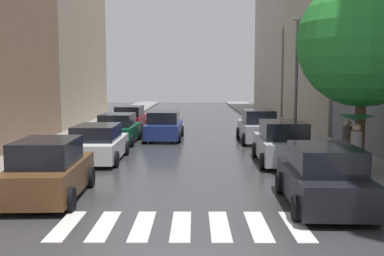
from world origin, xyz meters
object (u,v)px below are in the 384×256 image
at_px(parked_car_left_second, 98,144).
at_px(street_tree_right, 363,42).
at_px(pedestrian_by_kerb, 357,131).
at_px(parked_car_left_nearest, 49,171).
at_px(car_midroad, 164,126).
at_px(parked_car_right_second, 282,144).
at_px(lamp_post_right, 297,70).
at_px(parked_car_left_third, 118,129).
at_px(pedestrian_foreground, 347,141).
at_px(parked_car_right_third, 258,127).
at_px(parked_car_right_nearest, 323,178).
at_px(parked_car_left_fourth, 130,119).

distance_m(parked_car_left_second, street_tree_right, 11.04).
bearing_deg(pedestrian_by_kerb, street_tree_right, 136.53).
relative_size(parked_car_left_nearest, parked_car_left_second, 0.93).
bearing_deg(car_midroad, parked_car_right_second, -141.94).
xyz_separation_m(parked_car_left_nearest, lamp_post_right, (9.40, 10.54, 3.09)).
distance_m(parked_car_left_third, lamp_post_right, 9.88).
distance_m(parked_car_right_second, pedestrian_foreground, 2.56).
bearing_deg(street_tree_right, parked_car_left_third, 140.59).
height_order(parked_car_left_nearest, parked_car_right_second, same).
relative_size(parked_car_left_third, car_midroad, 0.95).
distance_m(parked_car_left_third, parked_car_right_third, 7.61).
relative_size(parked_car_right_second, car_midroad, 0.98).
bearing_deg(parked_car_left_second, street_tree_right, -106.48).
bearing_deg(parked_car_left_second, parked_car_right_nearest, -132.29).
height_order(parked_car_left_nearest, pedestrian_foreground, pedestrian_foreground).
relative_size(pedestrian_by_kerb, lamp_post_right, 0.32).
relative_size(parked_car_left_nearest, pedestrian_by_kerb, 1.97).
bearing_deg(parked_car_right_second, parked_car_right_third, 2.56).
relative_size(pedestrian_by_kerb, street_tree_right, 0.30).
height_order(parked_car_left_third, parked_car_left_fourth, parked_car_left_fourth).
distance_m(parked_car_left_second, parked_car_right_second, 7.67).
distance_m(parked_car_left_third, pedestrian_by_kerb, 13.14).
relative_size(pedestrian_foreground, street_tree_right, 0.26).
relative_size(parked_car_left_third, parked_car_right_second, 0.96).
bearing_deg(lamp_post_right, pedestrian_foreground, -84.87).
xyz_separation_m(parked_car_right_third, lamp_post_right, (1.76, -1.28, 3.07)).
relative_size(parked_car_left_fourth, lamp_post_right, 0.68).
height_order(parked_car_right_second, parked_car_right_third, parked_car_right_third).
bearing_deg(street_tree_right, parked_car_right_second, 132.55).
bearing_deg(pedestrian_by_kerb, parked_car_left_second, -128.56).
xyz_separation_m(parked_car_left_third, car_midroad, (2.38, 1.48, 0.01)).
bearing_deg(parked_car_left_fourth, parked_car_right_second, -143.97).
distance_m(parked_car_right_nearest, car_midroad, 14.49).
relative_size(parked_car_left_nearest, parked_car_right_nearest, 0.98).
distance_m(parked_car_right_third, pedestrian_foreground, 7.90).
height_order(parked_car_right_nearest, pedestrian_by_kerb, pedestrian_by_kerb).
bearing_deg(parked_car_left_nearest, car_midroad, -12.82).
distance_m(parked_car_left_third, parked_car_right_nearest, 14.22).
height_order(parked_car_left_nearest, parked_car_left_third, parked_car_left_nearest).
height_order(parked_car_right_third, pedestrian_by_kerb, pedestrian_by_kerb).
relative_size(parked_car_right_third, pedestrian_foreground, 2.40).
bearing_deg(parked_car_right_nearest, car_midroad, 23.31).
relative_size(parked_car_left_second, parked_car_left_fourth, 1.00).
height_order(parked_car_left_nearest, lamp_post_right, lamp_post_right).
relative_size(parked_car_left_third, parked_car_left_fourth, 0.94).
bearing_deg(parked_car_right_third, parked_car_right_nearest, 179.56).
distance_m(street_tree_right, lamp_post_right, 7.49).
bearing_deg(pedestrian_by_kerb, parked_car_left_third, -150.55).
height_order(pedestrian_foreground, street_tree_right, street_tree_right).
xyz_separation_m(parked_car_left_nearest, car_midroad, (2.43, 12.76, -0.04)).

